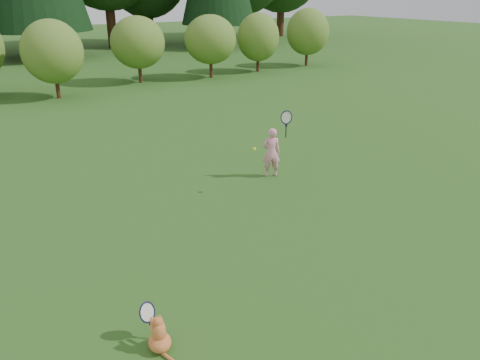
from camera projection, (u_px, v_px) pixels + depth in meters
ground at (256, 241)px, 7.19m from camera, size 100.00×100.00×0.00m
shrub_row at (60, 55)px, 16.94m from camera, size 28.00×3.00×2.80m
child at (272, 151)px, 9.53m from camera, size 0.59×0.37×1.54m
cat at (159, 332)px, 4.97m from camera, size 0.34×0.60×0.56m
tennis_ball at (254, 149)px, 8.61m from camera, size 0.07×0.07×0.07m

